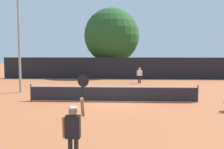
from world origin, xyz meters
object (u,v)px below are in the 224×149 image
(player_receiving, at_px, (140,74))
(player_serving, at_px, (74,128))
(tennis_ball, at_px, (86,97))
(large_tree, at_px, (112,36))
(light_pole, at_px, (19,30))
(parked_car_near, at_px, (72,68))
(parked_car_mid, at_px, (160,69))

(player_receiving, bearing_deg, player_serving, 81.68)
(player_receiving, height_order, tennis_ball, player_receiving)
(tennis_ball, xyz_separation_m, large_tree, (0.92, 16.81, 5.41))
(player_receiving, distance_m, light_pole, 12.38)
(tennis_ball, height_order, parked_car_near, parked_car_near)
(light_pole, height_order, parked_car_near, light_pole)
(light_pole, xyz_separation_m, parked_car_mid, (13.49, 19.21, -4.07))
(player_receiving, relative_size, parked_car_near, 0.37)
(player_serving, relative_size, parked_car_mid, 0.57)
(tennis_ball, xyz_separation_m, parked_car_near, (-5.49, 21.29, 0.74))
(light_pole, height_order, parked_car_mid, light_pole)
(player_receiving, distance_m, large_tree, 9.85)
(player_receiving, xyz_separation_m, parked_car_mid, (3.81, 12.53, -0.19))
(tennis_ball, relative_size, large_tree, 0.01)
(parked_car_near, bearing_deg, tennis_ball, -77.84)
(light_pole, distance_m, parked_car_near, 19.71)
(parked_car_near, bearing_deg, parked_car_mid, -2.65)
(large_tree, bearing_deg, player_receiving, -67.99)
(parked_car_near, distance_m, parked_car_mid, 13.51)
(light_pole, distance_m, parked_car_mid, 23.82)
(player_receiving, distance_m, parked_car_mid, 13.10)
(player_serving, bearing_deg, tennis_ball, 97.14)
(player_serving, bearing_deg, player_receiving, 81.68)
(player_serving, xyz_separation_m, light_pole, (-6.82, 12.83, 3.77))
(player_receiving, height_order, parked_car_near, parked_car_near)
(tennis_ball, height_order, parked_car_mid, parked_car_mid)
(tennis_ball, distance_m, light_pole, 7.55)
(player_serving, height_order, large_tree, large_tree)
(player_receiving, distance_m, parked_car_near, 15.91)
(tennis_ball, distance_m, parked_car_mid, 22.69)
(player_serving, xyz_separation_m, large_tree, (-0.43, 27.64, 4.36))
(tennis_ball, relative_size, parked_car_mid, 0.02)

